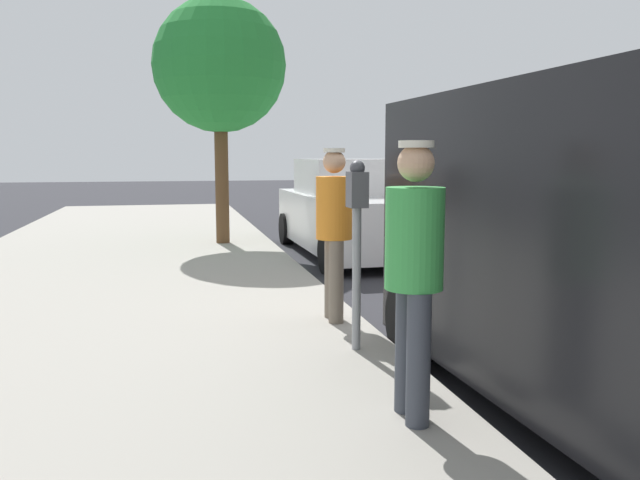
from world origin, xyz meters
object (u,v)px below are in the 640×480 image
parking_meter_near (357,222)px  pedestrian_in_orange (334,223)px  pedestrian_in_green (414,264)px  street_tree (220,67)px  parked_sedan_behind (353,212)px

parking_meter_near → pedestrian_in_orange: (-0.05, -0.95, -0.11)m
pedestrian_in_green → pedestrian_in_orange: bearing=-92.9°
street_tree → pedestrian_in_orange: bearing=95.8°
parked_sedan_behind → street_tree: (2.16, -0.95, 2.50)m
street_tree → parking_meter_near: bearing=94.6°
pedestrian_in_orange → parked_sedan_behind: 5.13m
parking_meter_near → pedestrian_in_orange: size_ratio=0.94×
parking_meter_near → pedestrian_in_green: 1.41m
pedestrian_in_green → street_tree: bearing=-86.7°
pedestrian_in_orange → parked_sedan_behind: (-1.57, -4.87, -0.33)m
parking_meter_near → pedestrian_in_orange: 0.96m
parking_meter_near → pedestrian_in_green: bearing=87.4°
parking_meter_near → street_tree: (0.54, -6.77, 2.07)m
pedestrian_in_orange → pedestrian_in_green: bearing=87.1°
parking_meter_near → pedestrian_in_green: (0.06, 1.41, -0.10)m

